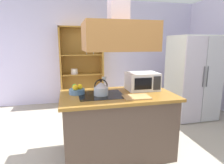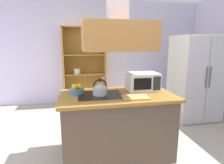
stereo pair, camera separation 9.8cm
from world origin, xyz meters
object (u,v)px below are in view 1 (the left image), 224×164
Objects in this scene: refrigerator at (192,78)px; microwave at (142,81)px; wine_glass_on_counter at (104,81)px; fruit_bowl at (77,90)px; dish_cabinet at (82,70)px; kettle at (101,88)px; cutting_board at (137,97)px.

refrigerator is 3.79× the size of microwave.
wine_glass_on_counter is 0.95× the size of fruit_bowl.
dish_cabinet is (-2.22, 1.51, 0.01)m from refrigerator.
wine_glass_on_counter is at bearing 173.71° from microwave.
microwave is at bearing 13.84° from kettle.
wine_glass_on_counter reaches higher than cutting_board.
dish_cabinet is 2.31m from wine_glass_on_counter.
cutting_board is (0.50, -2.75, 0.02)m from dish_cabinet.
refrigerator reaches higher than cutting_board.
kettle is 0.68m from microwave.
kettle is (0.07, -2.53, 0.11)m from dish_cabinet.
cutting_board is at bearing -144.12° from refrigerator.
refrigerator is at bearing 29.85° from microwave.
kettle is at bearing -88.37° from dish_cabinet.
kettle is 0.25m from wine_glass_on_counter.
kettle is 1.06× the size of wine_glass_on_counter.
refrigerator is 8.06× the size of fruit_bowl.
dish_cabinet is 2.80m from cutting_board.
dish_cabinet is 2.53m from kettle.
microwave reaches higher than kettle.
wine_glass_on_counter is (0.16, -2.30, 0.17)m from dish_cabinet.
fruit_bowl is (-0.40, -0.09, -0.10)m from wine_glass_on_counter.
refrigerator reaches higher than kettle.
fruit_bowl is at bearing -160.40° from refrigerator.
kettle is at bearing -23.89° from fruit_bowl.
kettle reaches higher than wine_glass_on_counter.
refrigerator is at bearing 20.99° from wine_glass_on_counter.
fruit_bowl is at bearing 153.54° from cutting_board.
refrigerator is 8.46× the size of wine_glass_on_counter.
wine_glass_on_counter is (-0.57, 0.06, 0.02)m from microwave.
refrigerator is 2.12m from cutting_board.
cutting_board is at bearing -28.31° from kettle.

